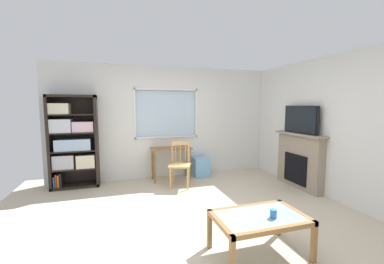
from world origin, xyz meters
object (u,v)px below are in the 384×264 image
at_px(plastic_drawer_unit, 200,167).
at_px(fireplace, 299,160).
at_px(bookshelf, 73,141).
at_px(coffee_table, 259,221).
at_px(desk_under_window, 171,153).
at_px(tv, 301,120).
at_px(wooden_chair, 180,164).
at_px(sippy_cup, 273,214).

height_order(plastic_drawer_unit, fireplace, fireplace).
distance_m(bookshelf, coffee_table, 3.90).
height_order(bookshelf, desk_under_window, bookshelf).
relative_size(plastic_drawer_unit, fireplace, 0.37).
xyz_separation_m(bookshelf, plastic_drawer_unit, (2.69, -0.06, -0.70)).
height_order(bookshelf, coffee_table, bookshelf).
relative_size(plastic_drawer_unit, tv, 0.52).
height_order(wooden_chair, plastic_drawer_unit, wooden_chair).
relative_size(bookshelf, fireplace, 1.53).
bearing_deg(fireplace, sippy_cup, -136.45).
bearing_deg(desk_under_window, tv, -28.87).
height_order(desk_under_window, wooden_chair, wooden_chair).
height_order(fireplace, sippy_cup, fireplace).
bearing_deg(wooden_chair, bookshelf, 163.05).
height_order(bookshelf, plastic_drawer_unit, bookshelf).
distance_m(wooden_chair, coffee_table, 2.49).
xyz_separation_m(bookshelf, tv, (4.29, -1.39, 0.44)).
height_order(fireplace, coffee_table, fireplace).
bearing_deg(coffee_table, fireplace, 40.50).
distance_m(bookshelf, wooden_chair, 2.19).
bearing_deg(sippy_cup, desk_under_window, 98.05).
xyz_separation_m(fireplace, coffee_table, (-2.01, -1.71, -0.17)).
distance_m(bookshelf, fireplace, 4.54).
bearing_deg(fireplace, tv, 180.00).
relative_size(coffee_table, sippy_cup, 11.03).
height_order(plastic_drawer_unit, coffee_table, same).
distance_m(wooden_chair, sippy_cup, 2.59).
relative_size(wooden_chair, sippy_cup, 10.00).
bearing_deg(tv, plastic_drawer_unit, 140.44).
height_order(wooden_chair, tv, tv).
bearing_deg(tv, fireplace, 0.00).
distance_m(fireplace, coffee_table, 2.64).
bearing_deg(coffee_table, desk_under_window, 96.28).
xyz_separation_m(wooden_chair, coffee_table, (0.26, -2.47, -0.08)).
distance_m(bookshelf, desk_under_window, 2.01).
height_order(tv, coffee_table, tv).
relative_size(bookshelf, tv, 2.13).
distance_m(desk_under_window, tv, 2.76).
height_order(fireplace, tv, tv).
xyz_separation_m(tv, sippy_cup, (-1.88, -1.81, -0.87)).
bearing_deg(desk_under_window, coffee_table, -83.72).
distance_m(desk_under_window, wooden_chair, 0.54).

